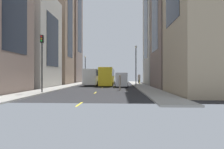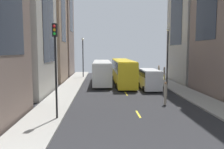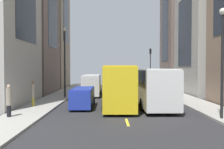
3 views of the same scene
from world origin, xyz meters
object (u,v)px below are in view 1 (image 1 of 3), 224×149
(streetcar_yellow, at_px, (108,75))
(car_blue_0, at_px, (122,80))
(pedestrian_crossing_mid, at_px, (140,79))
(traffic_light_near_corner, at_px, (42,53))
(pedestrian_waiting_curb, at_px, (120,82))
(city_bus_white, at_px, (94,76))
(delivery_van_white, at_px, (121,79))
(pedestrian_crossing_near, at_px, (138,78))

(streetcar_yellow, height_order, car_blue_0, streetcar_yellow)
(pedestrian_crossing_mid, relative_size, traffic_light_near_corner, 0.32)
(pedestrian_waiting_curb, distance_m, traffic_light_near_corner, 10.60)
(streetcar_yellow, distance_m, traffic_light_near_corner, 19.20)
(city_bus_white, height_order, delivery_van_white, city_bus_white)
(pedestrian_crossing_mid, bearing_deg, car_blue_0, -127.30)
(streetcar_yellow, relative_size, pedestrian_crossing_mid, 6.68)
(pedestrian_crossing_near, bearing_deg, car_blue_0, -31.44)
(pedestrian_waiting_curb, xyz_separation_m, pedestrian_crossing_mid, (4.64, 16.83, 0.16))
(streetcar_yellow, bearing_deg, city_bus_white, 166.48)
(pedestrian_crossing_mid, bearing_deg, pedestrian_waiting_curb, -54.08)
(delivery_van_white, bearing_deg, pedestrian_crossing_near, 70.70)
(car_blue_0, distance_m, pedestrian_crossing_near, 6.27)
(streetcar_yellow, relative_size, pedestrian_crossing_near, 6.65)
(pedestrian_crossing_near, bearing_deg, pedestrian_waiting_curb, 0.44)
(delivery_van_white, xyz_separation_m, pedestrian_crossing_near, (4.55, 12.99, -0.23))
(car_blue_0, distance_m, pedestrian_waiting_curb, 16.74)
(pedestrian_waiting_curb, bearing_deg, car_blue_0, 23.48)
(car_blue_0, xyz_separation_m, pedestrian_crossing_near, (4.41, 4.45, 0.29))
(traffic_light_near_corner, bearing_deg, delivery_van_white, 53.10)
(city_bus_white, relative_size, delivery_van_white, 2.43)
(delivery_van_white, height_order, pedestrian_crossing_mid, delivery_van_white)
(delivery_van_white, relative_size, car_blue_0, 1.19)
(car_blue_0, bearing_deg, pedestrian_waiting_curb, -91.47)
(city_bus_white, distance_m, pedestrian_waiting_curb, 15.53)
(car_blue_0, xyz_separation_m, traffic_light_near_corner, (-9.47, -20.96, 3.71))
(pedestrian_waiting_curb, bearing_deg, delivery_van_white, 22.93)
(delivery_van_white, distance_m, car_blue_0, 8.56)
(delivery_van_white, bearing_deg, traffic_light_near_corner, -126.90)
(pedestrian_crossing_near, xyz_separation_m, pedestrian_crossing_mid, (-0.20, -4.35, 0.03))
(streetcar_yellow, distance_m, pedestrian_crossing_mid, 7.95)
(car_blue_0, relative_size, pedestrian_waiting_curb, 2.06)
(pedestrian_crossing_near, xyz_separation_m, pedestrian_waiting_curb, (-4.84, -21.18, -0.14))
(pedestrian_crossing_near, height_order, pedestrian_crossing_mid, pedestrian_crossing_near)
(streetcar_yellow, height_order, pedestrian_waiting_curb, streetcar_yellow)
(streetcar_yellow, distance_m, car_blue_0, 4.46)
(pedestrian_crossing_mid, bearing_deg, streetcar_yellow, -105.07)
(streetcar_yellow, distance_m, pedestrian_waiting_curb, 13.95)
(streetcar_yellow, xyz_separation_m, traffic_light_near_corner, (-6.43, -17.90, 2.59))
(streetcar_yellow, height_order, pedestrian_crossing_near, streetcar_yellow)
(streetcar_yellow, relative_size, delivery_van_white, 2.75)
(city_bus_white, relative_size, traffic_light_near_corner, 1.91)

